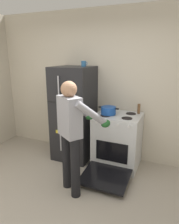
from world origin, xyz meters
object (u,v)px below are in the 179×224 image
object	(u,v)px
stove_range	(117,141)
red_pot	(108,110)
coffee_mug	(84,64)
pepper_mill	(139,109)
refrigerator	(74,114)
person_cook	(73,128)

from	to	relation	value
stove_range	red_pot	bearing A→B (deg)	-168.73
coffee_mug	pepper_mill	world-z (taller)	coffee_mug
refrigerator	coffee_mug	size ratio (longest dim) A/B	15.30
red_pot	coffee_mug	world-z (taller)	coffee_mug
coffee_mug	pepper_mill	distance (m)	1.22
stove_range	red_pot	size ratio (longest dim) A/B	3.52
person_cook	red_pot	size ratio (longest dim) A/B	4.55
coffee_mug	pepper_mill	xyz separation A→B (m)	(0.96, 0.15, -0.74)
red_pot	coffee_mug	xyz separation A→B (m)	(-0.50, 0.10, 0.76)
person_cook	coffee_mug	world-z (taller)	coffee_mug
stove_range	coffee_mug	bearing A→B (deg)	174.12
refrigerator	stove_range	xyz separation A→B (m)	(0.84, -0.02, -0.40)
stove_range	pepper_mill	bearing A→B (deg)	36.02
red_pot	pepper_mill	size ratio (longest dim) A/B	2.11
coffee_mug	refrigerator	bearing A→B (deg)	-164.60
person_cook	coffee_mug	xyz separation A→B (m)	(-0.29, 1.00, 0.80)
person_cook	red_pot	xyz separation A→B (m)	(0.21, 0.90, 0.04)
coffee_mug	pepper_mill	size ratio (longest dim) A/B	0.67
refrigerator	pepper_mill	size ratio (longest dim) A/B	10.29
coffee_mug	stove_range	bearing A→B (deg)	-5.88
person_cook	pepper_mill	size ratio (longest dim) A/B	9.61
stove_range	red_pot	distance (m)	0.57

